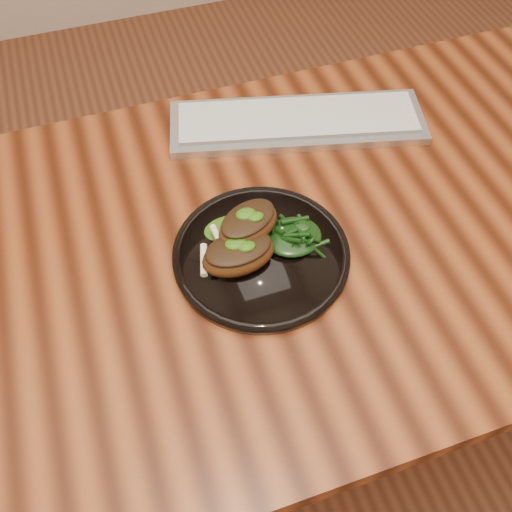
{
  "coord_description": "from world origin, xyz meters",
  "views": [
    {
      "loc": [
        -0.17,
        -0.54,
        1.49
      ],
      "look_at": [
        -0.0,
        -0.05,
        0.78
      ],
      "focal_mm": 40.0,
      "sensor_mm": 36.0,
      "label": 1
    }
  ],
  "objects_px": {
    "plate": "(261,254)",
    "lamb_chop_front": "(238,253)",
    "desk": "(248,271)",
    "greens_heap": "(293,234)",
    "keyboard": "(297,121)"
  },
  "relations": [
    {
      "from": "desk",
      "to": "plate",
      "type": "bearing_deg",
      "value": -73.1
    },
    {
      "from": "desk",
      "to": "plate",
      "type": "height_order",
      "value": "plate"
    },
    {
      "from": "desk",
      "to": "greens_heap",
      "type": "relative_size",
      "value": 17.23
    },
    {
      "from": "plate",
      "to": "keyboard",
      "type": "relative_size",
      "value": 0.56
    },
    {
      "from": "plate",
      "to": "lamb_chop_front",
      "type": "bearing_deg",
      "value": -166.47
    },
    {
      "from": "plate",
      "to": "lamb_chop_front",
      "type": "xyz_separation_m",
      "value": [
        -0.04,
        -0.01,
        0.03
      ]
    },
    {
      "from": "desk",
      "to": "lamb_chop_front",
      "type": "distance_m",
      "value": 0.14
    },
    {
      "from": "lamb_chop_front",
      "to": "greens_heap",
      "type": "distance_m",
      "value": 0.1
    },
    {
      "from": "desk",
      "to": "greens_heap",
      "type": "distance_m",
      "value": 0.14
    },
    {
      "from": "desk",
      "to": "keyboard",
      "type": "xyz_separation_m",
      "value": [
        0.18,
        0.24,
        0.09
      ]
    },
    {
      "from": "plate",
      "to": "lamb_chop_front",
      "type": "distance_m",
      "value": 0.05
    },
    {
      "from": "lamb_chop_front",
      "to": "desk",
      "type": "bearing_deg",
      "value": 57.12
    },
    {
      "from": "desk",
      "to": "keyboard",
      "type": "height_order",
      "value": "keyboard"
    },
    {
      "from": "lamb_chop_front",
      "to": "greens_heap",
      "type": "height_order",
      "value": "lamb_chop_front"
    },
    {
      "from": "desk",
      "to": "plate",
      "type": "relative_size",
      "value": 5.68
    }
  ]
}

